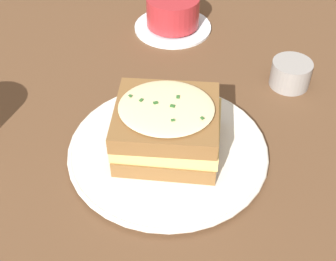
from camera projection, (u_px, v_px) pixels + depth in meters
ground_plane at (172, 141)px, 0.62m from camera, size 2.40×2.40×0.00m
dinner_plate at (168, 150)px, 0.59m from camera, size 0.25×0.25×0.01m
sandwich at (167, 127)px, 0.57m from camera, size 0.14×0.13×0.07m
teacup_with_saucer at (173, 14)px, 0.80m from camera, size 0.13×0.13×0.06m
condiment_pot at (291, 74)px, 0.69m from camera, size 0.06×0.06×0.04m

